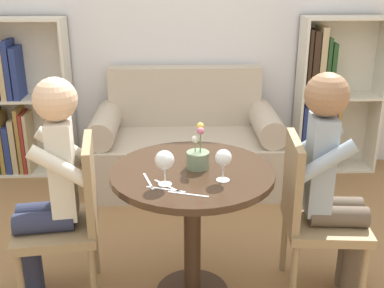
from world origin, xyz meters
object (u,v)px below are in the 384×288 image
person_right (332,180)px  wine_glass_left (165,161)px  bookshelf_right (326,102)px  chair_left (70,215)px  couch (186,146)px  bookshelf_left (20,104)px  flower_vase (198,157)px  chair_right (312,211)px  wine_glass_right (223,159)px  person_left (49,187)px

person_right → wine_glass_left: (-0.86, -0.19, 0.20)m
bookshelf_right → chair_left: 2.55m
couch → person_right: bearing=-64.0°
bookshelf_left → wine_glass_left: bearing=-56.7°
wine_glass_left → flower_vase: size_ratio=0.73×
chair_right → chair_left: bearing=94.2°
wine_glass_right → chair_right: bearing=18.1°
couch → flower_vase: flower_vase is taller
bookshelf_right → chair_right: bearing=-108.6°
bookshelf_left → chair_right: bearing=-40.3°
person_left → bookshelf_left: bearing=-166.3°
chair_left → wine_glass_left: bearing=60.7°
chair_left → person_right: size_ratio=0.72×
chair_left → chair_right: 1.28m
couch → wine_glass_left: (-0.13, -1.67, 0.57)m
bookshelf_right → chair_right: size_ratio=1.48×
chair_left → flower_vase: 0.75m
couch → wine_glass_left: wine_glass_left is taller
person_left → person_right: bearing=82.7°
bookshelf_left → flower_vase: bookshelf_left is taller
bookshelf_right → wine_glass_right: bearing=-119.7°
couch → flower_vase: bearing=-88.9°
wine_glass_left → person_right: bearing=12.4°
person_left → flower_vase: person_left is taller
couch → bookshelf_right: bookshelf_right is taller
bookshelf_right → chair_left: bearing=-137.1°
bookshelf_right → wine_glass_right: 2.20m
couch → bookshelf_left: size_ratio=1.13×
bookshelf_left → person_left: size_ratio=1.08×
couch → wine_glass_left: size_ratio=8.88×
bookshelf_right → chair_left: (-1.87, -1.73, -0.11)m
couch → chair_left: bearing=-113.6°
wine_glass_left → chair_left: bearing=158.2°
person_right → flower_vase: (-0.70, 0.00, 0.14)m
wine_glass_left → flower_vase: flower_vase is taller
person_left → flower_vase: bearing=83.2°
flower_vase → wine_glass_left: bearing=-130.3°
wine_glass_left → flower_vase: bearing=49.7°
chair_right → wine_glass_right: bearing=112.5°
bookshelf_right → wine_glass_right: bookshelf_right is taller
chair_left → flower_vase: size_ratio=3.85×
couch → bookshelf_right: bearing=12.1°
bookshelf_left → bookshelf_right: 2.63m
chair_left → wine_glass_left: 0.67m
person_left → person_right: person_right is taller
wine_glass_right → flower_vase: 0.20m
couch → person_left: 1.70m
bookshelf_right → person_left: bearing=-138.1°
couch → bookshelf_left: bookshelf_left is taller
chair_right → wine_glass_right: (-0.50, -0.16, 0.38)m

